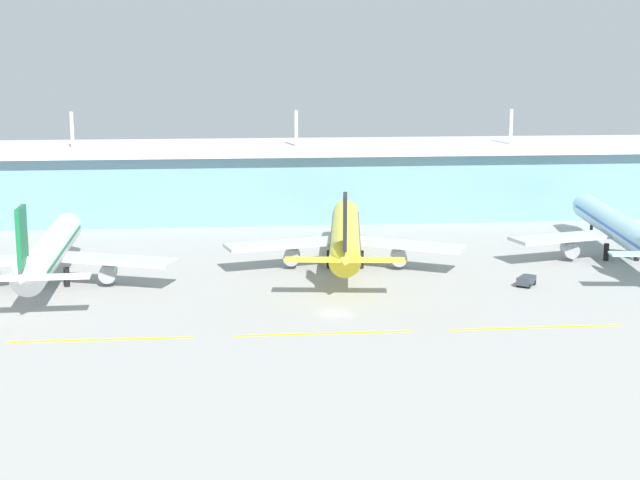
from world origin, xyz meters
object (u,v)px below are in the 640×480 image
Objects in this scene: airliner_middle at (345,236)px; pushback_tug at (526,280)px; airliner_far at (621,229)px; airliner_near at (49,252)px.

airliner_middle is 37.59m from pushback_tug.
pushback_tug is (31.72, -19.44, -5.35)m from airliner_middle.
airliner_middle and airliner_far have the same top height.
airliner_middle is 12.75× the size of pushback_tug.
pushback_tug is (-26.72, -21.04, -5.35)m from airliner_far.
pushback_tug is at bearing -31.50° from airliner_middle.
airliner_middle is 0.93× the size of airliner_far.
airliner_far is at bearing 38.22° from pushback_tug.
airliner_near and airliner_middle have the same top height.
airliner_near is 0.93× the size of airliner_middle.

